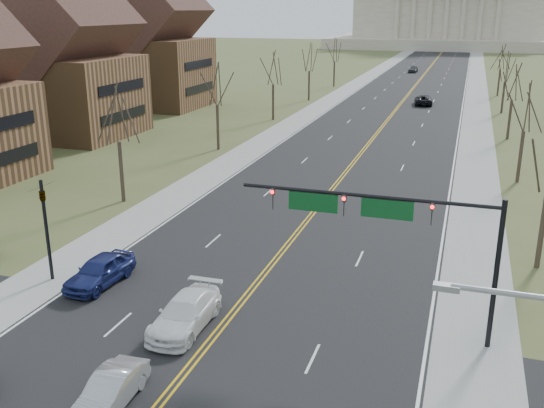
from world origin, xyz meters
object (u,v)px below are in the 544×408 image
Objects in this scene: car_sb_outer_second at (100,271)px; signal_left at (45,219)px; car_far_sb at (413,69)px; car_far_nb at (423,100)px; car_sb_inner_lead at (111,390)px; car_sb_inner_second at (185,313)px; signal_mast at (385,219)px.

signal_left is at bearing -171.08° from car_sb_outer_second.
car_far_nb is at bearing -78.99° from car_far_sb.
car_far_sb is (-6.62, 53.11, 0.02)m from car_far_nb.
car_far_nb is (15.11, 75.17, -2.90)m from signal_left.
car_far_sb is (-1.23, 137.50, 0.14)m from car_sb_inner_lead.
car_far_nb is at bearing 84.78° from car_sb_outer_second.
car_sb_inner_second is 0.94× the size of car_far_nb.
car_sb_inner_second reaches higher than car_sb_inner_lead.
signal_mast is 2.11× the size of car_far_nb.
car_far_sb reaches higher than car_far_nb.
car_far_nb is (5.27, 77.91, 0.01)m from car_sb_inner_second.
car_far_sb is (-1.36, 131.02, 0.03)m from car_sb_inner_second.
car_far_nb reaches higher than car_sb_inner_second.
signal_mast is at bearing -0.00° from signal_left.
car_sb_inner_second is at bearing 79.19° from car_far_nb.
car_sb_inner_second is at bearing -20.06° from car_sb_outer_second.
signal_mast is 2.02× the size of signal_left.
car_sb_inner_second is (0.12, 6.48, 0.11)m from car_sb_inner_lead.
car_far_sb is (-10.45, 128.28, -4.93)m from signal_mast.
car_sb_inner_lead is at bearing -85.58° from car_far_sb.
car_sb_inner_second is (9.85, -2.74, -2.91)m from signal_left.
car_sb_outer_second is at bearing -88.52° from car_far_sb.
signal_left is (-18.95, 0.00, -2.05)m from signal_mast.
car_sb_inner_second is at bearing -163.26° from signal_mast.
car_sb_inner_second is at bearing -15.54° from signal_left.
signal_left is at bearing 134.17° from car_sb_inner_lead.
signal_mast is 10.72m from car_sb_inner_second.
signal_mast is 19.06m from signal_left.
car_far_nb is (-3.83, 75.17, -4.95)m from signal_mast.
signal_left is 1.04× the size of car_far_nb.
car_sb_inner_second is at bearing 86.55° from car_sb_inner_lead.
signal_left is 1.22× the size of car_sb_outer_second.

